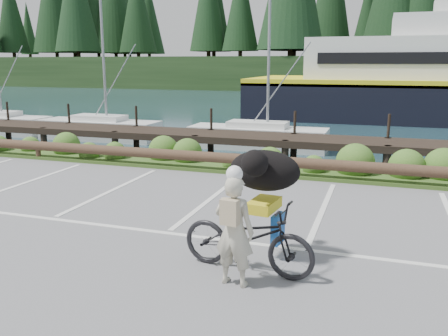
{
  "coord_description": "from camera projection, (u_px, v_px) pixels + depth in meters",
  "views": [
    {
      "loc": [
        3.67,
        -8.04,
        3.14
      ],
      "look_at": [
        0.8,
        0.6,
        1.1
      ],
      "focal_mm": 38.0,
      "sensor_mm": 36.0,
      "label": 1
    }
  ],
  "objects": [
    {
      "name": "bicycle",
      "position": [
        248.0,
        237.0,
        7.18
      ],
      "size": [
        2.19,
        1.0,
        1.11
      ],
      "primitive_type": "imported",
      "rotation": [
        0.0,
        0.0,
        1.44
      ],
      "color": "black",
      "rests_on": "ground"
    },
    {
      "name": "harbor_backdrop",
      "position": [
        364.0,
        81.0,
        81.84
      ],
      "size": [
        170.0,
        160.0,
        30.0
      ],
      "color": "#18323B",
      "rests_on": "ground"
    },
    {
      "name": "log_rail",
      "position": [
        242.0,
        175.0,
        13.52
      ],
      "size": [
        32.0,
        0.3,
        0.6
      ],
      "primitive_type": null,
      "color": "#443021",
      "rests_on": "ground"
    },
    {
      "name": "ground",
      "position": [
        176.0,
        226.0,
        9.26
      ],
      "size": [
        72.0,
        72.0,
        0.0
      ],
      "primitive_type": "plane",
      "color": "#5F5F62"
    },
    {
      "name": "cyclist",
      "position": [
        234.0,
        231.0,
        6.69
      ],
      "size": [
        0.63,
        0.46,
        1.62
      ],
      "primitive_type": "imported",
      "rotation": [
        0.0,
        0.0,
        3.02
      ],
      "color": "#BBB59E",
      "rests_on": "ground"
    },
    {
      "name": "vegetation_strip",
      "position": [
        248.0,
        168.0,
        14.15
      ],
      "size": [
        34.0,
        1.6,
        0.1
      ],
      "primitive_type": "cube",
      "color": "#3D5B21",
      "rests_on": "ground"
    },
    {
      "name": "dog",
      "position": [
        265.0,
        170.0,
        7.58
      ],
      "size": [
        0.7,
        1.21,
        0.67
      ],
      "primitive_type": "ellipsoid",
      "rotation": [
        0.0,
        0.0,
        1.44
      ],
      "color": "black",
      "rests_on": "bicycle"
    }
  ]
}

